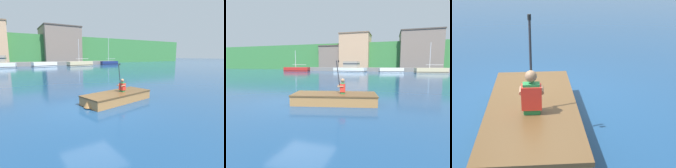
% 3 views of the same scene
% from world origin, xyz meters
% --- Properties ---
extents(ground_plane, '(300.00, 300.00, 0.00)m').
position_xyz_m(ground_plane, '(0.00, 0.00, 0.00)').
color(ground_plane, navy).
extents(rowboat_foreground, '(3.78, 2.09, 0.44)m').
position_xyz_m(rowboat_foreground, '(1.38, 0.21, 0.25)').
color(rowboat_foreground, '#A3703D').
rests_on(rowboat_foreground, ground).
extents(person_paddler, '(0.42, 0.40, 1.40)m').
position_xyz_m(person_paddler, '(1.77, 0.29, 0.74)').
color(person_paddler, '#267F3F').
rests_on(person_paddler, rowboat_foreground).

